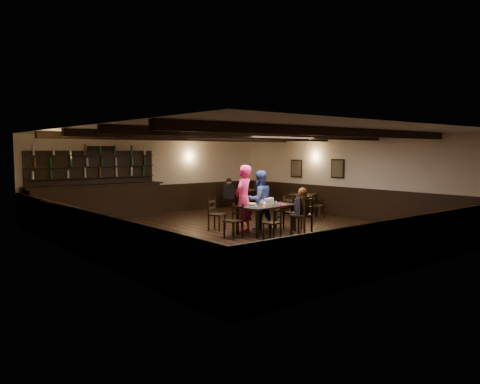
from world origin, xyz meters
TOP-DOWN VIEW (x-y plane):
  - ground at (0.00, 0.00)m, footprint 10.00×10.00m
  - room_shell at (0.01, 0.04)m, footprint 9.02×10.02m
  - dining_table at (0.39, -0.42)m, footprint 1.72×0.99m
  - chair_near_left at (-0.06, -1.20)m, footprint 0.45×0.44m
  - chair_near_right at (0.94, -1.27)m, footprint 0.58×0.56m
  - chair_end_left at (-0.63, -0.35)m, footprint 0.43×0.44m
  - chair_end_right at (1.30, -0.41)m, footprint 0.46×0.48m
  - chair_far_pushed at (-0.40, 0.86)m, footprint 0.54×0.53m
  - woman_pink at (-0.05, 0.03)m, footprint 0.78×0.66m
  - man_blue at (0.67, 0.18)m, footprint 0.91×0.77m
  - seated_person at (0.92, -1.21)m, footprint 0.33×0.50m
  - cake at (-0.12, -0.40)m, footprint 0.27×0.27m
  - plate_stack_a at (0.39, -0.49)m, footprint 0.19×0.19m
  - plate_stack_b at (0.58, -0.38)m, footprint 0.16×0.16m
  - tea_light at (0.45, -0.28)m, footprint 0.04×0.04m
  - salt_shaker at (0.71, -0.44)m, footprint 0.04×0.04m
  - pepper_shaker at (0.85, -0.47)m, footprint 0.03×0.03m
  - drink_glass at (0.72, -0.30)m, footprint 0.07×0.07m
  - menu_red at (0.87, -0.51)m, footprint 0.42×0.38m
  - menu_blue at (0.92, -0.22)m, footprint 0.41×0.35m
  - bar_counter at (-2.21, 4.72)m, footprint 4.37×0.70m
  - back_table_a at (3.53, 1.18)m, footprint 0.98×0.98m
  - back_table_b at (3.36, 3.67)m, footprint 0.94×0.94m
  - bg_patron_left at (2.45, 3.86)m, footprint 0.25×0.37m
  - bg_patron_right at (3.83, 3.70)m, footprint 0.36×0.45m

SIDE VIEW (x-z plane):
  - ground at x=0.00m, z-range 0.00..0.00m
  - chair_near_left at x=-0.06m, z-range 0.07..0.87m
  - chair_end_left at x=-0.63m, z-range 0.07..0.92m
  - chair_far_pushed at x=-0.40m, z-range 0.07..0.95m
  - chair_end_right at x=1.30m, z-range 0.08..1.00m
  - chair_near_right at x=0.94m, z-range 0.09..1.12m
  - back_table_a at x=3.53m, z-range 0.27..1.02m
  - back_table_b at x=3.36m, z-range 0.27..1.02m
  - dining_table at x=0.39m, z-range 0.30..1.05m
  - bar_counter at x=-2.21m, z-range -0.37..1.83m
  - menu_red at x=0.87m, z-range 0.75..0.76m
  - menu_blue at x=0.92m, z-range 0.75..0.76m
  - tea_light at x=0.45m, z-range 0.75..0.80m
  - cake at x=-0.12m, z-range 0.75..0.83m
  - pepper_shaker at x=0.85m, z-range 0.75..0.83m
  - salt_shaker at x=0.71m, z-range 0.75..0.85m
  - drink_glass at x=0.72m, z-range 0.75..0.86m
  - seated_person at x=0.92m, z-range 0.42..1.23m
  - man_blue at x=0.67m, z-range 0.00..1.65m
  - bg_patron_left at x=2.45m, z-range 0.47..1.21m
  - plate_stack_a at x=0.39m, z-range 0.75..0.93m
  - plate_stack_b at x=0.58m, z-range 0.75..0.94m
  - bg_patron_right at x=3.83m, z-range 0.47..1.28m
  - woman_pink at x=-0.05m, z-range 0.00..1.82m
  - room_shell at x=0.01m, z-range 0.39..3.10m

